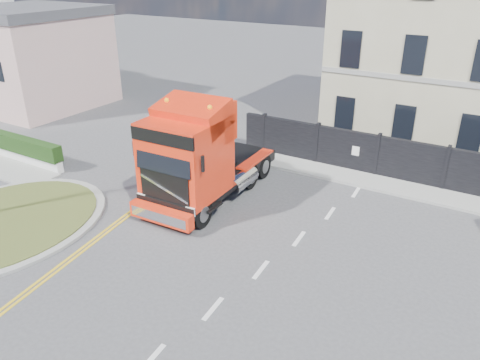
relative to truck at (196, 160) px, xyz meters
The scene contains 8 objects.
ground 3.49m from the truck, 56.64° to the right, with size 120.00×120.00×0.00m, color #424244.
traffic_island 7.88m from the truck, 135.01° to the right, with size 6.80×6.80×0.17m.
hedge_wall 11.51m from the truck, behind, with size 8.00×0.55×1.35m.
seaside_bldg_pink 19.58m from the truck, 160.31° to the left, with size 8.00×8.00×6.00m, color #C8A09C.
hoarding_fence 10.52m from the truck, 38.99° to the left, with size 18.80×0.25×2.00m.
georgian_building 16.45m from the truck, 61.70° to the left, with size 12.30×10.30×12.80m.
pavement_far 9.67m from the truck, 36.86° to the left, with size 20.00×1.60×0.12m, color gray.
truck is the anchor object (origin of this frame).
Camera 1 is at (8.89, -11.67, 9.21)m, focal length 35.00 mm.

